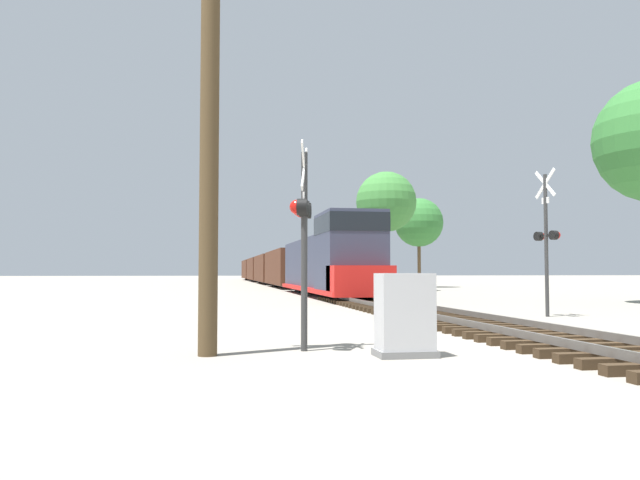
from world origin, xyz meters
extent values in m
plane|color=gray|center=(0.00, 0.00, 0.00)|extent=(400.00, 400.00, 0.00)
cube|color=#382819|center=(0.00, -2.70, 0.08)|extent=(2.60, 0.22, 0.16)
cube|color=#382819|center=(0.00, -2.10, 0.08)|extent=(2.60, 0.22, 0.16)
cube|color=#382819|center=(0.00, -1.50, 0.08)|extent=(2.60, 0.22, 0.16)
cube|color=#382819|center=(0.00, -0.90, 0.08)|extent=(2.60, 0.22, 0.16)
cube|color=#382819|center=(0.00, -0.30, 0.08)|extent=(2.60, 0.22, 0.16)
cube|color=#382819|center=(0.00, 0.30, 0.08)|extent=(2.60, 0.22, 0.16)
cube|color=#382819|center=(0.00, 0.90, 0.08)|extent=(2.60, 0.22, 0.16)
cube|color=#382819|center=(0.00, 1.50, 0.08)|extent=(2.60, 0.22, 0.16)
cube|color=#382819|center=(0.00, 2.10, 0.08)|extent=(2.60, 0.22, 0.16)
cube|color=#382819|center=(0.00, 2.70, 0.08)|extent=(2.60, 0.22, 0.16)
cube|color=#382819|center=(0.00, 3.30, 0.08)|extent=(2.60, 0.22, 0.16)
cube|color=#382819|center=(0.00, 3.90, 0.08)|extent=(2.60, 0.22, 0.16)
cube|color=#382819|center=(0.00, 4.50, 0.08)|extent=(2.60, 0.22, 0.16)
cube|color=#382819|center=(0.00, 5.10, 0.08)|extent=(2.60, 0.22, 0.16)
cube|color=#382819|center=(0.00, 5.70, 0.08)|extent=(2.60, 0.22, 0.16)
cube|color=#382819|center=(0.00, 6.30, 0.08)|extent=(2.60, 0.22, 0.16)
cube|color=#382819|center=(0.00, 6.90, 0.08)|extent=(2.60, 0.22, 0.16)
cube|color=#382819|center=(0.00, 7.50, 0.08)|extent=(2.60, 0.22, 0.16)
cube|color=#382819|center=(0.00, 8.10, 0.08)|extent=(2.60, 0.22, 0.16)
cube|color=#382819|center=(0.00, 8.70, 0.08)|extent=(2.60, 0.22, 0.16)
cube|color=#382819|center=(0.00, 9.30, 0.08)|extent=(2.60, 0.22, 0.16)
cube|color=#382819|center=(0.00, 9.90, 0.08)|extent=(2.60, 0.22, 0.16)
cube|color=#382819|center=(0.00, 10.50, 0.08)|extent=(2.60, 0.22, 0.16)
cube|color=#382819|center=(0.00, 11.10, 0.08)|extent=(2.60, 0.22, 0.16)
cube|color=#382819|center=(0.00, 11.70, 0.08)|extent=(2.60, 0.22, 0.16)
cube|color=#382819|center=(0.00, 12.30, 0.08)|extent=(2.60, 0.22, 0.16)
cube|color=#382819|center=(0.00, 12.90, 0.08)|extent=(2.60, 0.22, 0.16)
cube|color=#382819|center=(0.00, 13.50, 0.08)|extent=(2.60, 0.22, 0.16)
cube|color=#382819|center=(0.00, 14.10, 0.08)|extent=(2.60, 0.22, 0.16)
cube|color=#382819|center=(0.00, 14.70, 0.08)|extent=(2.60, 0.22, 0.16)
cube|color=#382819|center=(0.00, 15.30, 0.08)|extent=(2.60, 0.22, 0.16)
cube|color=#382819|center=(0.00, 15.90, 0.08)|extent=(2.60, 0.22, 0.16)
cube|color=#382819|center=(0.00, 16.50, 0.08)|extent=(2.60, 0.22, 0.16)
cube|color=#382819|center=(0.00, 17.10, 0.08)|extent=(2.60, 0.22, 0.16)
cube|color=#382819|center=(0.00, 17.70, 0.08)|extent=(2.60, 0.22, 0.16)
cube|color=#382819|center=(0.00, 18.30, 0.08)|extent=(2.60, 0.22, 0.16)
cube|color=#382819|center=(0.00, 18.90, 0.08)|extent=(2.60, 0.22, 0.16)
cube|color=#382819|center=(0.00, 19.50, 0.08)|extent=(2.60, 0.22, 0.16)
cube|color=#56514C|center=(-0.72, 0.00, 0.23)|extent=(0.07, 160.00, 0.15)
cube|color=#56514C|center=(0.72, 0.00, 0.23)|extent=(0.07, 160.00, 0.15)
cube|color=#33384C|center=(0.00, 27.69, 1.87)|extent=(2.39, 14.00, 3.13)
cube|color=#33384C|center=(0.00, 17.89, 2.32)|extent=(2.81, 4.40, 4.01)
cube|color=black|center=(0.00, 17.89, 3.73)|extent=(2.84, 4.44, 0.88)
cube|color=red|center=(0.00, 15.69, 1.01)|extent=(2.81, 2.00, 1.40)
cube|color=red|center=(0.00, 24.69, 0.43)|extent=(2.86, 19.60, 0.24)
cube|color=black|center=(0.00, 18.19, 0.50)|extent=(1.58, 2.20, 1.00)
cube|color=black|center=(0.00, 31.19, 0.50)|extent=(1.58, 2.20, 1.00)
cube|color=#4C2819|center=(0.00, 43.89, 1.81)|extent=(2.67, 14.54, 3.01)
cube|color=black|center=(0.00, 39.17, 0.45)|extent=(1.58, 2.20, 0.90)
cube|color=black|center=(0.00, 48.62, 0.45)|extent=(1.58, 2.20, 0.90)
cube|color=#4C2819|center=(0.00, 60.37, 1.81)|extent=(2.67, 14.54, 3.01)
cube|color=black|center=(0.00, 55.64, 0.45)|extent=(1.58, 2.20, 0.90)
cube|color=black|center=(0.00, 65.09, 0.45)|extent=(1.58, 2.20, 0.90)
cube|color=#4C2819|center=(0.00, 76.85, 1.81)|extent=(2.67, 14.54, 3.01)
cube|color=black|center=(0.00, 72.12, 0.45)|extent=(1.58, 2.20, 0.90)
cube|color=black|center=(0.00, 81.57, 0.45)|extent=(1.58, 2.20, 0.90)
cube|color=#4C2819|center=(0.00, 93.32, 1.81)|extent=(2.67, 14.54, 3.01)
cube|color=black|center=(0.00, 88.60, 0.45)|extent=(1.58, 2.20, 0.90)
cube|color=black|center=(0.00, 98.05, 0.45)|extent=(1.58, 2.20, 0.90)
cylinder|color=#333333|center=(-4.97, -0.48, 1.82)|extent=(0.12, 0.12, 3.65)
cube|color=white|center=(-4.97, -0.48, 3.35)|extent=(0.26, 0.90, 0.93)
cube|color=white|center=(-4.97, -0.48, 3.35)|extent=(0.26, 0.90, 0.93)
cube|color=black|center=(-4.97, -0.48, 2.60)|extent=(0.27, 0.85, 0.06)
cylinder|color=black|center=(-4.88, -0.14, 2.60)|extent=(0.25, 0.33, 0.30)
sphere|color=red|center=(-4.98, -0.12, 2.60)|extent=(0.26, 0.26, 0.26)
cylinder|color=black|center=(-4.97, -0.48, 2.60)|extent=(0.25, 0.33, 0.30)
sphere|color=red|center=(-5.07, -0.46, 2.60)|extent=(0.26, 0.26, 0.26)
cylinder|color=black|center=(-5.06, -0.82, 2.60)|extent=(0.25, 0.33, 0.30)
sphere|color=red|center=(-5.15, -0.80, 2.60)|extent=(0.26, 0.26, 0.26)
cube|color=white|center=(-4.97, -0.48, 2.80)|extent=(0.11, 0.32, 0.20)
cylinder|color=#333333|center=(3.99, 6.71, 2.30)|extent=(0.12, 0.12, 4.59)
cube|color=white|center=(3.99, 6.71, 4.29)|extent=(0.21, 0.91, 0.93)
cube|color=white|center=(3.99, 6.71, 4.29)|extent=(0.21, 0.91, 0.93)
cube|color=black|center=(3.99, 6.71, 2.60)|extent=(0.23, 0.85, 0.06)
cylinder|color=black|center=(4.06, 6.37, 2.60)|extent=(0.24, 0.33, 0.30)
sphere|color=red|center=(4.15, 6.39, 2.60)|extent=(0.26, 0.26, 0.26)
cylinder|color=black|center=(3.92, 7.05, 2.60)|extent=(0.24, 0.33, 0.30)
sphere|color=red|center=(4.01, 7.07, 2.60)|extent=(0.26, 0.26, 0.26)
cube|color=white|center=(3.99, 6.71, 3.74)|extent=(0.09, 0.32, 0.20)
cube|color=slate|center=(-3.39, -1.51, 0.06)|extent=(1.01, 0.71, 0.12)
cube|color=#BCBCBF|center=(-3.39, -1.51, 0.77)|extent=(0.92, 0.64, 1.30)
cylinder|color=#4C3A23|center=(-6.70, -0.86, 4.14)|extent=(0.33, 0.33, 8.28)
cylinder|color=brown|center=(6.17, 32.96, 2.65)|extent=(0.41, 0.41, 5.30)
sphere|color=#3D7F38|center=(6.17, 32.96, 6.65)|extent=(4.50, 4.50, 4.50)
cylinder|color=brown|center=(12.09, 42.82, 2.30)|extent=(0.31, 0.31, 4.60)
sphere|color=#337533|center=(12.09, 42.82, 5.94)|extent=(4.47, 4.47, 4.47)
camera|label=1|loc=(-6.65, -11.79, 1.45)|focal=35.00mm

